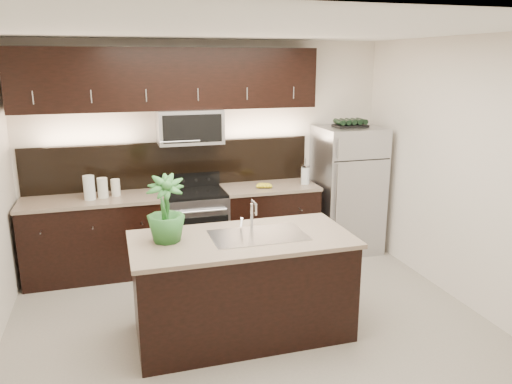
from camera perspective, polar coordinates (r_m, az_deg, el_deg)
The scene contains 12 objects.
ground at distance 4.90m, azimuth -0.41°, elevation -15.27°, with size 4.50×4.50×0.00m, color gray.
room_walls at distance 4.24m, azimuth -1.76°, elevation 4.48°, with size 4.52×4.02×2.71m.
counter_run at distance 6.14m, azimuth -8.93°, elevation -4.26°, with size 3.51×0.65×0.94m.
upper_fixtures at distance 5.97m, azimuth -9.51°, elevation 11.56°, with size 3.49×0.40×1.66m.
island at distance 4.61m, azimuth -1.57°, elevation -10.66°, with size 1.96×0.96×0.94m.
sink_faucet at distance 4.48m, azimuth 0.21°, elevation -4.77°, with size 0.84×0.50×0.28m.
refrigerator at distance 6.62m, azimuth 10.38°, elevation 0.25°, with size 0.79×0.71×1.64m, color #B2B2B7.
wine_rack at distance 6.46m, azimuth 10.74°, elevation 7.71°, with size 0.41×0.25×0.10m.
plant at distance 4.32m, azimuth -10.30°, elevation -1.93°, with size 0.33×0.33×0.58m, color #286327.
canisters at distance 5.92m, azimuth -17.47°, elevation 0.48°, with size 0.40×0.20×0.27m.
french_press at distance 6.33m, azimuth 5.65°, elevation 1.98°, with size 0.11×0.11×0.32m.
bananas at distance 6.12m, azimuth 0.41°, elevation 0.78°, with size 0.20×0.16×0.06m, color gold.
Camera 1 is at (-1.17, -4.08, 2.45)m, focal length 35.00 mm.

